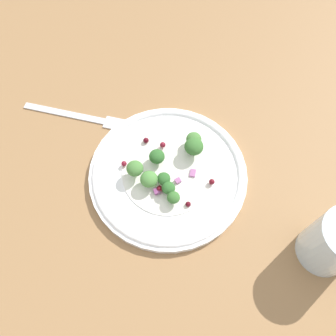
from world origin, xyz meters
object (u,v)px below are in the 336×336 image
fork (80,116)px  water_glass (336,243)px  plate (168,173)px  broccoli_floret_0 (158,156)px  broccoli_floret_1 (193,139)px  broccoli_floret_2 (173,198)px

fork → water_glass: 44.46cm
plate → fork: 19.18cm
water_glass → broccoli_floret_0: bearing=-58.2°
plate → broccoli_floret_1: (-5.93, -2.60, 2.18)cm
broccoli_floret_1 → water_glass: bearing=108.9°
fork → broccoli_floret_0: bearing=118.1°
broccoli_floret_0 → water_glass: 27.51cm
broccoli_floret_1 → fork: bearing=-45.7°
fork → water_glass: water_glass is taller
fork → water_glass: bearing=120.4°
broccoli_floret_0 → broccoli_floret_2: (1.11, 7.14, -0.09)cm
broccoli_floret_0 → water_glass: size_ratio=0.26×
broccoli_floret_1 → plate: bearing=23.7°
plate → broccoli_floret_0: bearing=-79.3°
plate → water_glass: size_ratio=2.62×
broccoli_floret_2 → water_glass: size_ratio=0.20×
fork → water_glass: size_ratio=1.59×
broccoli_floret_0 → fork: (7.90, -14.83, -2.61)cm
broccoli_floret_0 → plate: bearing=100.7°
broccoli_floret_0 → broccoli_floret_2: bearing=81.2°
broccoli_floret_2 → fork: 23.13cm
broccoli_floret_0 → broccoli_floret_1: bearing=-178.3°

